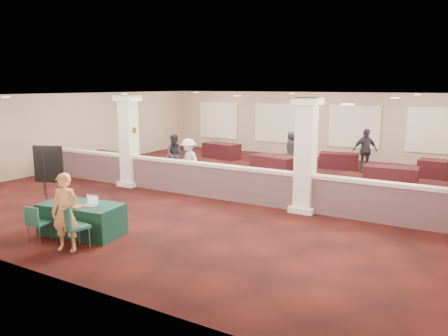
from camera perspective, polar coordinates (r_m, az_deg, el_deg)
The scene contains 33 objects.
ground at distance 15.19m, azimuth 1.63°, elevation -2.67°, with size 16.00×16.00×0.00m, color #3F120F.
wall_back at distance 22.22m, azimuth 11.64°, elevation 5.55°, with size 16.00×0.04×3.20m, color gray.
wall_front at distance 8.86m, azimuth -24.01°, elevation -2.74°, with size 16.00×0.04×3.20m, color gray.
wall_left at distance 19.98m, azimuth -18.99°, elevation 4.63°, with size 0.04×16.00×3.20m, color gray.
ceiling at distance 14.78m, azimuth 1.69°, elevation 9.49°, with size 16.00×16.00×0.02m, color silver.
partition_wall at distance 13.80m, azimuth -1.35°, elevation -1.63°, with size 15.60×0.28×1.10m.
column_left at distance 15.72m, azimuth -12.33°, elevation 3.60°, with size 0.72×0.72×3.20m.
column_right at distance 12.32m, azimuth 10.60°, elevation 1.76°, with size 0.72×0.72×3.20m.
sconce_left at distance 15.87m, azimuth -13.13°, elevation 4.95°, with size 0.12×0.12×0.18m.
sconce_right at distance 15.49m, azimuth -11.61°, elevation 4.88°, with size 0.12×0.12×0.18m.
near_table at distance 11.05m, azimuth -18.07°, elevation -6.36°, with size 1.95×0.97×0.75m, color #0D3128.
conf_chair_main at distance 10.05m, azimuth -19.39°, elevation -6.82°, with size 0.59×0.59×1.01m.
conf_chair_side at distance 10.92m, azimuth -23.35°, elevation -6.30°, with size 0.46×0.47×0.83m.
easel_board at distance 14.83m, azimuth -21.94°, elevation 0.39°, with size 0.93×0.59×1.67m.
woman at distance 9.97m, azimuth -20.01°, elevation -5.46°, with size 0.61×0.41×1.70m, color #FFB66E.
far_table_front_left at distance 19.25m, azimuth -15.16°, elevation 0.92°, with size 1.80×0.90×0.73m, color black.
far_table_front_center at distance 17.71m, azimuth 6.57°, elevation 0.42°, with size 1.83×0.91×0.74m, color black.
far_table_front_right at distance 16.48m, azimuth 20.96°, elevation -1.04°, with size 1.78×0.89×0.72m, color black.
far_table_back_left at distance 21.43m, azimuth -0.33°, elevation 2.28°, with size 1.82×0.91×0.74m, color black.
far_table_back_center at distance 19.52m, azimuth 14.78°, elevation 0.95°, with size 1.61×0.80×0.65m, color black.
far_table_back_right at distance 18.68m, azimuth 26.69°, elevation -0.19°, with size 1.73×0.86×0.70m, color black.
attendee_a at distance 17.30m, azimuth -6.36°, elevation 1.69°, with size 0.79×0.44×1.64m, color black.
attendee_b at distance 16.06m, azimuth -4.63°, elevation 0.98°, with size 1.04×0.47×1.62m, color beige.
attendee_c at distance 18.85m, azimuth 17.94°, elevation 2.21°, with size 1.05×0.50×1.79m, color black.
attendee_d at distance 19.57m, azimuth 8.82°, elevation 2.56°, with size 0.77×0.42×1.57m, color black.
laptop_base at distance 10.72m, azimuth -17.12°, elevation -4.70°, with size 0.34×0.24×0.02m, color silver.
laptop_screen at distance 10.77m, azimuth -16.75°, elevation -3.93°, with size 0.34×0.01×0.23m, color silver.
screen_glow at distance 10.77m, azimuth -16.77°, elevation -4.01°, with size 0.31×0.00×0.19m, color silver.
knitting at distance 10.73m, azimuth -18.87°, elevation -4.75°, with size 0.41×0.31×0.03m, color #CB5820.
yarn_cream at distance 11.24m, azimuth -20.73°, elevation -3.97°, with size 0.11×0.11×0.11m, color beige.
yarn_red at distance 11.45m, azimuth -20.76°, elevation -3.73°, with size 0.10×0.10×0.10m, color maroon.
yarn_grey at distance 11.33m, azimuth -19.57°, elevation -3.79°, with size 0.11×0.11×0.11m, color #46464A.
scissors at distance 10.32m, azimuth -16.41°, elevation -5.27°, with size 0.12×0.03×0.01m, color red.
Camera 1 is at (7.07, -12.98, 3.52)m, focal length 35.00 mm.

